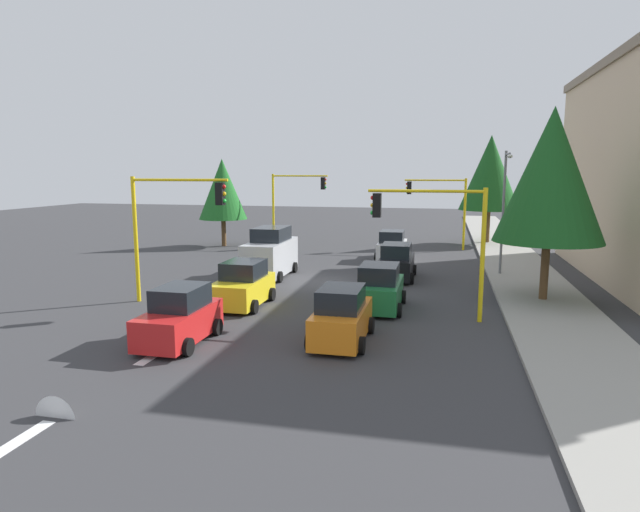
{
  "coord_description": "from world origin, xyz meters",
  "views": [
    {
      "loc": [
        27.36,
        5.96,
        5.88
      ],
      "look_at": [
        -1.37,
        -0.69,
        1.2
      ],
      "focal_mm": 30.0,
      "sensor_mm": 36.0,
      "label": 1
    }
  ],
  "objects_px": {
    "tree_opposite_side": "(223,189)",
    "car_yellow": "(243,286)",
    "street_lamp_curbside": "(504,200)",
    "car_black": "(396,263)",
    "car_green": "(379,289)",
    "car_orange": "(342,317)",
    "tree_roadside_far": "(490,173)",
    "delivery_van_silver": "(270,254)",
    "car_white": "(392,246)",
    "traffic_signal_near_right": "(171,214)",
    "traffic_signal_far_left": "(440,199)",
    "traffic_signal_far_right": "(295,195)",
    "tree_roadside_near": "(551,175)",
    "car_red": "(180,318)",
    "traffic_signal_near_left": "(434,226)"
  },
  "relations": [
    {
      "from": "car_yellow",
      "to": "car_black",
      "type": "xyz_separation_m",
      "value": [
        -7.53,
        6.08,
        0.0
      ]
    },
    {
      "from": "delivery_van_silver",
      "to": "car_white",
      "type": "relative_size",
      "value": 1.27
    },
    {
      "from": "street_lamp_curbside",
      "to": "car_black",
      "type": "xyz_separation_m",
      "value": [
        1.75,
        -5.67,
        -3.45
      ]
    },
    {
      "from": "traffic_signal_far_right",
      "to": "tree_roadside_far",
      "type": "distance_m",
      "value": 15.81
    },
    {
      "from": "traffic_signal_near_right",
      "to": "delivery_van_silver",
      "type": "relative_size",
      "value": 1.18
    },
    {
      "from": "car_white",
      "to": "car_orange",
      "type": "relative_size",
      "value": 1.0
    },
    {
      "from": "traffic_signal_far_left",
      "to": "car_green",
      "type": "height_order",
      "value": "traffic_signal_far_left"
    },
    {
      "from": "traffic_signal_near_right",
      "to": "car_green",
      "type": "relative_size",
      "value": 1.49
    },
    {
      "from": "traffic_signal_far_right",
      "to": "street_lamp_curbside",
      "type": "relative_size",
      "value": 0.81
    },
    {
      "from": "street_lamp_curbside",
      "to": "delivery_van_silver",
      "type": "relative_size",
      "value": 1.46
    },
    {
      "from": "street_lamp_curbside",
      "to": "car_green",
      "type": "bearing_deg",
      "value": -34.2
    },
    {
      "from": "traffic_signal_far_right",
      "to": "car_black",
      "type": "height_order",
      "value": "traffic_signal_far_right"
    },
    {
      "from": "tree_roadside_near",
      "to": "car_orange",
      "type": "height_order",
      "value": "tree_roadside_near"
    },
    {
      "from": "traffic_signal_near_right",
      "to": "delivery_van_silver",
      "type": "height_order",
      "value": "traffic_signal_near_right"
    },
    {
      "from": "traffic_signal_near_left",
      "to": "car_yellow",
      "type": "bearing_deg",
      "value": -92.33
    },
    {
      "from": "traffic_signal_near_right",
      "to": "car_black",
      "type": "relative_size",
      "value": 1.41
    },
    {
      "from": "street_lamp_curbside",
      "to": "car_white",
      "type": "bearing_deg",
      "value": -125.88
    },
    {
      "from": "delivery_van_silver",
      "to": "car_red",
      "type": "distance_m",
      "value": 12.07
    },
    {
      "from": "traffic_signal_near_right",
      "to": "tree_roadside_near",
      "type": "height_order",
      "value": "tree_roadside_near"
    },
    {
      "from": "traffic_signal_far_left",
      "to": "delivery_van_silver",
      "type": "xyz_separation_m",
      "value": [
        13.02,
        -9.12,
        -2.53
      ]
    },
    {
      "from": "tree_roadside_near",
      "to": "delivery_van_silver",
      "type": "height_order",
      "value": "tree_roadside_near"
    },
    {
      "from": "street_lamp_curbside",
      "to": "car_green",
      "type": "distance_m",
      "value": 10.9
    },
    {
      "from": "tree_roadside_far",
      "to": "car_white",
      "type": "bearing_deg",
      "value": -35.25
    },
    {
      "from": "car_green",
      "to": "car_red",
      "type": "bearing_deg",
      "value": -45.26
    },
    {
      "from": "traffic_signal_far_left",
      "to": "car_orange",
      "type": "height_order",
      "value": "traffic_signal_far_left"
    },
    {
      "from": "car_yellow",
      "to": "car_orange",
      "type": "xyz_separation_m",
      "value": [
        4.06,
        5.2,
        -0.0
      ]
    },
    {
      "from": "traffic_signal_far_left",
      "to": "car_green",
      "type": "xyz_separation_m",
      "value": [
        18.94,
        -2.26,
        -2.92
      ]
    },
    {
      "from": "traffic_signal_near_left",
      "to": "car_yellow",
      "type": "relative_size",
      "value": 1.39
    },
    {
      "from": "tree_roadside_near",
      "to": "delivery_van_silver",
      "type": "xyz_separation_m",
      "value": [
        -2.98,
        -13.97,
        -4.43
      ]
    },
    {
      "from": "street_lamp_curbside",
      "to": "car_yellow",
      "type": "relative_size",
      "value": 1.84
    },
    {
      "from": "traffic_signal_near_right",
      "to": "traffic_signal_far_left",
      "type": "bearing_deg",
      "value": 150.44
    },
    {
      "from": "traffic_signal_far_right",
      "to": "car_white",
      "type": "xyz_separation_m",
      "value": [
        5.67,
        8.37,
        -3.12
      ]
    },
    {
      "from": "traffic_signal_far_left",
      "to": "tree_opposite_side",
      "type": "xyz_separation_m",
      "value": [
        2.0,
        -16.65,
        0.68
      ]
    },
    {
      "from": "delivery_van_silver",
      "to": "car_orange",
      "type": "distance_m",
      "value": 12.34
    },
    {
      "from": "street_lamp_curbside",
      "to": "tree_roadside_far",
      "type": "bearing_deg",
      "value": 178.81
    },
    {
      "from": "tree_opposite_side",
      "to": "car_yellow",
      "type": "height_order",
      "value": "tree_opposite_side"
    },
    {
      "from": "car_white",
      "to": "car_red",
      "type": "bearing_deg",
      "value": -15.71
    },
    {
      "from": "tree_roadside_near",
      "to": "tree_opposite_side",
      "type": "height_order",
      "value": "tree_roadside_near"
    },
    {
      "from": "car_orange",
      "to": "tree_roadside_near",
      "type": "bearing_deg",
      "value": 134.53
    },
    {
      "from": "traffic_signal_near_right",
      "to": "tree_roadside_far",
      "type": "xyz_separation_m",
      "value": [
        -24.0,
        15.2,
        1.75
      ]
    },
    {
      "from": "tree_roadside_far",
      "to": "car_black",
      "type": "bearing_deg",
      "value": -20.3
    },
    {
      "from": "traffic_signal_far_left",
      "to": "tree_opposite_side",
      "type": "bearing_deg",
      "value": -83.15
    },
    {
      "from": "car_green",
      "to": "car_black",
      "type": "height_order",
      "value": "same"
    },
    {
      "from": "car_yellow",
      "to": "car_orange",
      "type": "distance_m",
      "value": 6.6
    },
    {
      "from": "traffic_signal_far_right",
      "to": "traffic_signal_near_left",
      "type": "bearing_deg",
      "value": 29.53
    },
    {
      "from": "car_red",
      "to": "car_black",
      "type": "xyz_separation_m",
      "value": [
        -12.92,
        6.31,
        0.0
      ]
    },
    {
      "from": "tree_opposite_side",
      "to": "delivery_van_silver",
      "type": "xyz_separation_m",
      "value": [
        11.02,
        7.53,
        -3.21
      ]
    },
    {
      "from": "car_orange",
      "to": "car_yellow",
      "type": "bearing_deg",
      "value": -127.97
    },
    {
      "from": "car_white",
      "to": "traffic_signal_far_right",
      "type": "bearing_deg",
      "value": -124.11
    },
    {
      "from": "car_green",
      "to": "car_red",
      "type": "relative_size",
      "value": 1.02
    }
  ]
}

